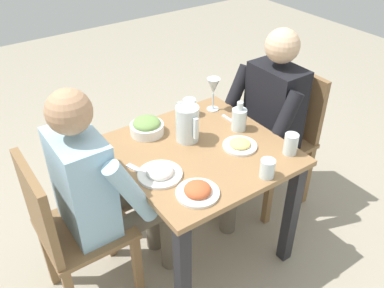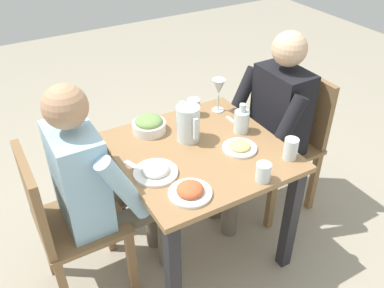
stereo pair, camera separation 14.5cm
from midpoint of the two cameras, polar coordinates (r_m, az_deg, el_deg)
name	(u,v)px [view 1 (the left image)]	position (r m, az deg, el deg)	size (l,w,h in m)	color
ground_plane	(199,244)	(2.54, -0.64, -13.79)	(8.00, 8.00, 0.00)	#9E937F
dining_table	(201,169)	(2.14, -0.74, -3.57)	(0.81, 0.81, 0.70)	#997047
chair_near	(67,228)	(2.04, -18.94, -11.05)	(0.40, 0.40, 0.88)	olive
chair_far	(284,131)	(2.63, 11.06, 1.75)	(0.40, 0.40, 0.88)	olive
diner_near	(104,187)	(1.98, -14.18, -5.92)	(0.48, 0.53, 1.18)	#9EC6E0
diner_far	(262,121)	(2.42, 7.97, 3.18)	(0.48, 0.53, 1.18)	black
water_pitcher	(187,124)	(2.08, -2.63, 2.80)	(0.16, 0.12, 0.19)	silver
salad_bowl	(147,126)	(2.18, -8.17, 2.38)	(0.18, 0.18, 0.09)	white
plate_fries	(240,145)	(2.07, 4.68, -0.15)	(0.17, 0.17, 0.04)	white
plate_rice_curry	(198,191)	(1.78, -1.56, -6.58)	(0.19, 0.19, 0.06)	white
plate_yoghurt	(160,172)	(1.89, -6.67, -3.99)	(0.21, 0.21, 0.05)	white
water_glass_far_left	(267,168)	(1.88, 8.25, -3.43)	(0.07, 0.07, 0.09)	silver
water_glass_far_right	(189,107)	(2.32, -2.15, 5.07)	(0.07, 0.07, 0.10)	silver
water_glass_center	(291,144)	(2.04, 11.57, -0.04)	(0.07, 0.07, 0.11)	silver
wine_glass	(213,88)	(2.33, 1.20, 7.80)	(0.08, 0.08, 0.20)	silver
oil_carafe	(239,120)	(2.19, 4.65, 3.28)	(0.08, 0.08, 0.16)	silver
fork_near	(141,171)	(1.94, -9.24, -3.84)	(0.17, 0.03, 0.01)	silver
knife_near	(233,122)	(2.27, 3.93, 3.00)	(0.18, 0.02, 0.01)	silver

